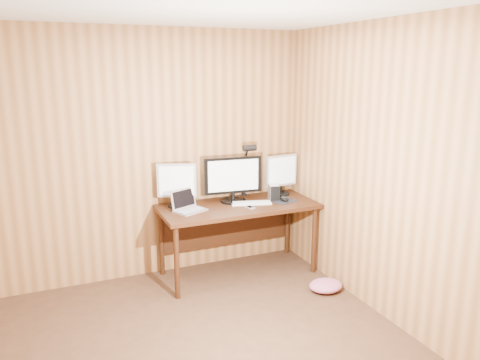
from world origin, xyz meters
TOP-DOWN VIEW (x-y plane):
  - room_shell at (0.00, 0.00)m, footprint 4.00×4.00m
  - desk at (0.93, 1.70)m, footprint 1.60×0.70m
  - monitor_center at (0.92, 1.75)m, footprint 0.61×0.26m
  - monitor_left at (0.34, 1.81)m, footprint 0.38×0.18m
  - monitor_right at (1.51, 1.80)m, footprint 0.39×0.19m
  - laptop at (0.40, 1.64)m, footprint 0.36×0.32m
  - keyboard at (1.06, 1.60)m, footprint 0.43×0.22m
  - mousepad at (1.42, 1.56)m, footprint 0.28×0.25m
  - mouse at (1.42, 1.56)m, footprint 0.08×0.12m
  - hard_drive at (1.36, 1.67)m, footprint 0.13×0.16m
  - phone at (0.99, 1.47)m, footprint 0.07×0.12m
  - speaker at (1.47, 1.80)m, footprint 0.05×0.05m
  - desk_lamp at (1.13, 1.86)m, footprint 0.14×0.20m
  - fabric_pile at (1.55, 0.92)m, footprint 0.41×0.37m

SIDE VIEW (x-z plane):
  - fabric_pile at x=1.55m, z-range 0.00..0.11m
  - desk at x=0.93m, z-range 0.25..1.00m
  - mousepad at x=1.42m, z-range 0.75..0.75m
  - phone at x=0.99m, z-range 0.75..0.76m
  - keyboard at x=1.06m, z-range 0.75..0.77m
  - mouse at x=1.42m, z-range 0.75..0.80m
  - laptop at x=0.40m, z-range 0.70..0.91m
  - speaker at x=1.47m, z-range 0.75..0.87m
  - hard_drive at x=1.36m, z-range 0.75..0.91m
  - monitor_left at x=0.34m, z-range 0.77..1.21m
  - monitor_right at x=1.51m, z-range 0.77..1.21m
  - monitor_center at x=0.92m, z-range 0.76..1.23m
  - desk_lamp at x=1.13m, z-range 0.82..1.44m
  - room_shell at x=0.00m, z-range -0.75..3.25m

